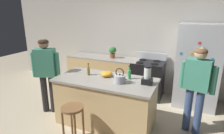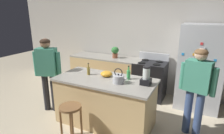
{
  "view_description": "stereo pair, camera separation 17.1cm",
  "coord_description": "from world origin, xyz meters",
  "px_view_note": "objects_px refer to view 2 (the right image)",
  "views": [
    {
      "loc": [
        1.41,
        -2.93,
        2.13
      ],
      "look_at": [
        0.0,
        0.3,
        1.07
      ],
      "focal_mm": 30.09,
      "sensor_mm": 36.0,
      "label": 1
    },
    {
      "loc": [
        1.57,
        -2.86,
        2.13
      ],
      "look_at": [
        0.0,
        0.3,
        1.07
      ],
      "focal_mm": 30.09,
      "sensor_mm": 36.0,
      "label": 2
    }
  ],
  "objects_px": {
    "bar_stool": "(71,114)",
    "blender_appliance": "(146,77)",
    "refrigerator": "(200,68)",
    "person_by_sink_right": "(197,85)",
    "kitchen_island": "(105,101)",
    "stove_range": "(150,79)",
    "bottle_vinegar": "(88,70)",
    "person_by_island_left": "(48,68)",
    "potted_plant": "(115,52)",
    "tea_kettle": "(118,79)",
    "bottle_soda": "(129,74)",
    "mixing_bowl": "(106,74)"
  },
  "relations": [
    {
      "from": "person_by_island_left",
      "to": "bottle_soda",
      "type": "relative_size",
      "value": 6.23
    },
    {
      "from": "bar_stool",
      "to": "tea_kettle",
      "type": "xyz_separation_m",
      "value": [
        0.56,
        0.65,
        0.49
      ]
    },
    {
      "from": "blender_appliance",
      "to": "potted_plant",
      "type": "bearing_deg",
      "value": 131.07
    },
    {
      "from": "kitchen_island",
      "to": "person_by_sink_right",
      "type": "xyz_separation_m",
      "value": [
        1.54,
        0.38,
        0.48
      ]
    },
    {
      "from": "kitchen_island",
      "to": "blender_appliance",
      "type": "bearing_deg",
      "value": 5.65
    },
    {
      "from": "person_by_island_left",
      "to": "potted_plant",
      "type": "xyz_separation_m",
      "value": [
        0.8,
        1.63,
        0.13
      ]
    },
    {
      "from": "bottle_soda",
      "to": "mixing_bowl",
      "type": "distance_m",
      "value": 0.44
    },
    {
      "from": "stove_range",
      "to": "tea_kettle",
      "type": "bearing_deg",
      "value": -95.22
    },
    {
      "from": "stove_range",
      "to": "bottle_vinegar",
      "type": "bearing_deg",
      "value": -120.64
    },
    {
      "from": "bar_stool",
      "to": "blender_appliance",
      "type": "distance_m",
      "value": 1.4
    },
    {
      "from": "person_by_sink_right",
      "to": "potted_plant",
      "type": "distance_m",
      "value": 2.39
    },
    {
      "from": "tea_kettle",
      "to": "mixing_bowl",
      "type": "bearing_deg",
      "value": 148.47
    },
    {
      "from": "stove_range",
      "to": "bottle_soda",
      "type": "relative_size",
      "value": 4.28
    },
    {
      "from": "mixing_bowl",
      "to": "person_by_island_left",
      "type": "bearing_deg",
      "value": -169.75
    },
    {
      "from": "potted_plant",
      "to": "mixing_bowl",
      "type": "relative_size",
      "value": 1.34
    },
    {
      "from": "kitchen_island",
      "to": "potted_plant",
      "type": "bearing_deg",
      "value": 108.82
    },
    {
      "from": "blender_appliance",
      "to": "mixing_bowl",
      "type": "bearing_deg",
      "value": 174.86
    },
    {
      "from": "kitchen_island",
      "to": "mixing_bowl",
      "type": "distance_m",
      "value": 0.53
    },
    {
      "from": "stove_range",
      "to": "bar_stool",
      "type": "relative_size",
      "value": 1.7
    },
    {
      "from": "bar_stool",
      "to": "bottle_vinegar",
      "type": "distance_m",
      "value": 0.95
    },
    {
      "from": "bottle_soda",
      "to": "potted_plant",
      "type": "bearing_deg",
      "value": 124.06
    },
    {
      "from": "kitchen_island",
      "to": "person_by_island_left",
      "type": "bearing_deg",
      "value": -176.35
    },
    {
      "from": "kitchen_island",
      "to": "mixing_bowl",
      "type": "xyz_separation_m",
      "value": [
        -0.04,
        0.15,
        0.51
      ]
    },
    {
      "from": "bar_stool",
      "to": "bottle_soda",
      "type": "distance_m",
      "value": 1.22
    },
    {
      "from": "stove_range",
      "to": "person_by_island_left",
      "type": "xyz_separation_m",
      "value": [
        -1.78,
        -1.61,
        0.49
      ]
    },
    {
      "from": "kitchen_island",
      "to": "blender_appliance",
      "type": "relative_size",
      "value": 5.83
    },
    {
      "from": "bottle_soda",
      "to": "person_by_island_left",
      "type": "bearing_deg",
      "value": -171.13
    },
    {
      "from": "kitchen_island",
      "to": "blender_appliance",
      "type": "height_order",
      "value": "blender_appliance"
    },
    {
      "from": "refrigerator",
      "to": "person_by_sink_right",
      "type": "height_order",
      "value": "refrigerator"
    },
    {
      "from": "person_by_island_left",
      "to": "blender_appliance",
      "type": "xyz_separation_m",
      "value": [
        2.08,
        0.16,
        0.09
      ]
    },
    {
      "from": "kitchen_island",
      "to": "bottle_vinegar",
      "type": "xyz_separation_m",
      "value": [
        -0.4,
        0.08,
        0.54
      ]
    },
    {
      "from": "tea_kettle",
      "to": "blender_appliance",
      "type": "bearing_deg",
      "value": 17.76
    },
    {
      "from": "person_by_island_left",
      "to": "blender_appliance",
      "type": "relative_size",
      "value": 4.99
    },
    {
      "from": "tea_kettle",
      "to": "person_by_island_left",
      "type": "bearing_deg",
      "value": -179.46
    },
    {
      "from": "bottle_vinegar",
      "to": "tea_kettle",
      "type": "height_order",
      "value": "tea_kettle"
    },
    {
      "from": "potted_plant",
      "to": "blender_appliance",
      "type": "height_order",
      "value": "blender_appliance"
    },
    {
      "from": "stove_range",
      "to": "person_by_sink_right",
      "type": "distance_m",
      "value": 1.65
    },
    {
      "from": "mixing_bowl",
      "to": "bottle_soda",
      "type": "bearing_deg",
      "value": 4.77
    },
    {
      "from": "kitchen_island",
      "to": "potted_plant",
      "type": "xyz_separation_m",
      "value": [
        -0.53,
        1.55,
        0.63
      ]
    },
    {
      "from": "kitchen_island",
      "to": "stove_range",
      "type": "xyz_separation_m",
      "value": [
        0.45,
        1.52,
        0.01
      ]
    },
    {
      "from": "stove_range",
      "to": "blender_appliance",
      "type": "distance_m",
      "value": 1.59
    },
    {
      "from": "bar_stool",
      "to": "blender_appliance",
      "type": "xyz_separation_m",
      "value": [
        1.01,
        0.8,
        0.55
      ]
    },
    {
      "from": "refrigerator",
      "to": "bottle_vinegar",
      "type": "relative_size",
      "value": 7.93
    },
    {
      "from": "potted_plant",
      "to": "refrigerator",
      "type": "bearing_deg",
      "value": -1.38
    },
    {
      "from": "person_by_island_left",
      "to": "person_by_sink_right",
      "type": "xyz_separation_m",
      "value": [
        2.87,
        0.46,
        -0.02
      ]
    },
    {
      "from": "refrigerator",
      "to": "person_by_island_left",
      "type": "relative_size",
      "value": 1.17
    },
    {
      "from": "bottle_vinegar",
      "to": "person_by_sink_right",
      "type": "bearing_deg",
      "value": 8.75
    },
    {
      "from": "stove_range",
      "to": "blender_appliance",
      "type": "bearing_deg",
      "value": -78.17
    },
    {
      "from": "potted_plant",
      "to": "mixing_bowl",
      "type": "xyz_separation_m",
      "value": [
        0.48,
        -1.4,
        -0.12
      ]
    },
    {
      "from": "refrigerator",
      "to": "mixing_bowl",
      "type": "distance_m",
      "value": 2.1
    }
  ]
}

